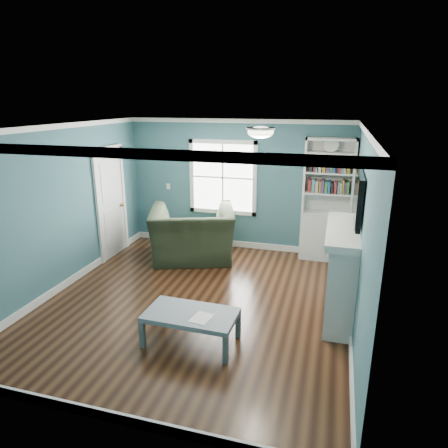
# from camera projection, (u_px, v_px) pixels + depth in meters

# --- Properties ---
(floor) EXTENTS (5.00, 5.00, 0.00)m
(floor) POSITION_uv_depth(u_px,v_px,m) (197.00, 301.00, 6.10)
(floor) COLOR black
(floor) RESTS_ON ground
(room_walls) EXTENTS (5.00, 5.00, 5.00)m
(room_walls) POSITION_uv_depth(u_px,v_px,m) (195.00, 201.00, 5.63)
(room_walls) COLOR #345B68
(room_walls) RESTS_ON ground
(trim) EXTENTS (4.50, 5.00, 2.60)m
(trim) POSITION_uv_depth(u_px,v_px,m) (195.00, 224.00, 5.74)
(trim) COLOR white
(trim) RESTS_ON ground
(window) EXTENTS (1.40, 0.06, 1.50)m
(window) POSITION_uv_depth(u_px,v_px,m) (223.00, 178.00, 8.03)
(window) COLOR white
(window) RESTS_ON room_walls
(bookshelf) EXTENTS (0.90, 0.35, 2.31)m
(bookshelf) POSITION_uv_depth(u_px,v_px,m) (326.00, 213.00, 7.48)
(bookshelf) COLOR silver
(bookshelf) RESTS_ON ground
(fireplace) EXTENTS (0.44, 1.58, 1.30)m
(fireplace) POSITION_uv_depth(u_px,v_px,m) (342.00, 273.00, 5.55)
(fireplace) COLOR black
(fireplace) RESTS_ON ground
(tv) EXTENTS (0.06, 1.10, 0.65)m
(tv) POSITION_uv_depth(u_px,v_px,m) (358.00, 198.00, 5.20)
(tv) COLOR black
(tv) RESTS_ON fireplace
(door) EXTENTS (0.12, 0.98, 2.17)m
(door) POSITION_uv_depth(u_px,v_px,m) (111.00, 202.00, 7.65)
(door) COLOR silver
(door) RESTS_ON ground
(ceiling_fixture) EXTENTS (0.38, 0.38, 0.15)m
(ceiling_fixture) POSITION_uv_depth(u_px,v_px,m) (261.00, 131.00, 5.20)
(ceiling_fixture) COLOR white
(ceiling_fixture) RESTS_ON room_walls
(light_switch) EXTENTS (0.08, 0.01, 0.12)m
(light_switch) POSITION_uv_depth(u_px,v_px,m) (168.00, 186.00, 8.42)
(light_switch) COLOR white
(light_switch) RESTS_ON room_walls
(recliner) EXTENTS (1.78, 1.44, 1.34)m
(recliner) POSITION_uv_depth(u_px,v_px,m) (192.00, 226.00, 7.54)
(recliner) COLOR black
(recliner) RESTS_ON ground
(coffee_table) EXTENTS (1.15, 0.65, 0.41)m
(coffee_table) POSITION_uv_depth(u_px,v_px,m) (191.00, 317.00, 4.97)
(coffee_table) COLOR #4D575D
(coffee_table) RESTS_ON ground
(paper_sheet) EXTENTS (0.26, 0.31, 0.00)m
(paper_sheet) POSITION_uv_depth(u_px,v_px,m) (202.00, 318.00, 4.83)
(paper_sheet) COLOR white
(paper_sheet) RESTS_ON coffee_table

